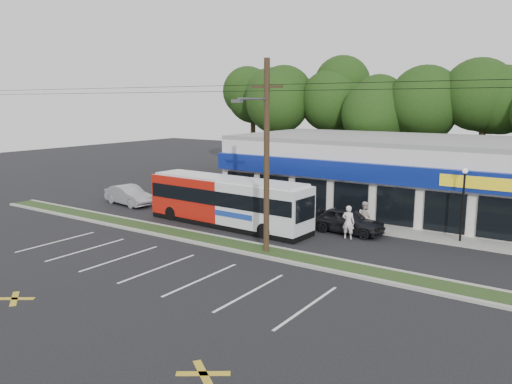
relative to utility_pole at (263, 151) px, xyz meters
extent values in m
plane|color=black|center=(-2.83, -0.93, -5.41)|extent=(120.00, 120.00, 0.00)
cube|color=#263315|center=(-2.83, 0.07, -5.35)|extent=(40.00, 1.60, 0.12)
cube|color=#9E9E93|center=(-2.83, -0.78, -5.34)|extent=(40.00, 0.25, 0.14)
cube|color=#9E9E93|center=(-2.83, 0.92, -5.34)|extent=(40.00, 0.25, 0.14)
cube|color=#9E9E93|center=(2.17, 8.07, -5.36)|extent=(32.00, 2.20, 0.10)
cube|color=silver|center=(2.67, 15.07, -2.91)|extent=(25.00, 12.00, 5.00)
cube|color=navy|center=(2.67, 8.82, -2.01)|extent=(25.00, 0.50, 1.20)
cube|color=black|center=(2.67, 9.01, -4.01)|extent=(24.00, 0.12, 2.40)
cube|color=yellow|center=(9.67, 8.55, -2.01)|extent=(6.00, 0.06, 0.70)
cube|color=gray|center=(2.67, 15.07, -0.26)|extent=(25.00, 12.00, 0.30)
cylinder|color=black|center=(0.17, 0.07, -0.41)|extent=(0.30, 0.30, 10.00)
cube|color=black|center=(0.17, 0.07, 3.19)|extent=(1.80, 0.12, 0.12)
cylinder|color=#59595E|center=(0.17, -1.13, 2.59)|extent=(0.10, 2.40, 0.10)
cube|color=#59595E|center=(0.17, -2.43, 2.49)|extent=(0.50, 0.25, 0.15)
cylinder|color=black|center=(-2.83, 0.07, 3.29)|extent=(50.00, 0.02, 0.02)
cylinder|color=black|center=(-2.83, 0.07, 2.99)|extent=(50.00, 0.02, 0.02)
cylinder|color=black|center=(8.17, 7.87, -3.41)|extent=(0.12, 0.12, 4.00)
sphere|color=silver|center=(8.17, 7.87, -1.31)|extent=(0.30, 0.30, 0.30)
cylinder|color=black|center=(-18.83, 25.07, -2.55)|extent=(0.56, 0.56, 5.72)
sphere|color=black|center=(-18.83, 25.07, 3.04)|extent=(6.76, 6.76, 6.76)
cylinder|color=black|center=(-13.83, 25.07, -2.55)|extent=(0.56, 0.56, 5.72)
sphere|color=black|center=(-13.83, 25.07, 3.04)|extent=(6.76, 6.76, 6.76)
cylinder|color=black|center=(-8.83, 25.07, -2.55)|extent=(0.56, 0.56, 5.72)
sphere|color=black|center=(-8.83, 25.07, 3.04)|extent=(6.76, 6.76, 6.76)
cylinder|color=black|center=(-3.83, 25.07, -2.55)|extent=(0.56, 0.56, 5.72)
sphere|color=black|center=(-3.83, 25.07, 3.04)|extent=(6.76, 6.76, 6.76)
cylinder|color=black|center=(1.17, 25.07, -2.55)|extent=(0.56, 0.56, 5.72)
sphere|color=black|center=(1.17, 25.07, 3.04)|extent=(6.76, 6.76, 6.76)
cylinder|color=black|center=(6.17, 25.07, -2.55)|extent=(0.56, 0.56, 5.72)
sphere|color=black|center=(6.17, 25.07, 3.04)|extent=(6.76, 6.76, 6.76)
cube|color=#B6180E|center=(-7.98, 3.69, -3.76)|extent=(5.86, 2.63, 2.64)
cube|color=white|center=(-2.22, 3.46, -3.76)|extent=(5.86, 2.63, 2.64)
cube|color=black|center=(-5.10, 3.57, -5.23)|extent=(11.61, 2.81, 0.34)
cube|color=black|center=(-5.10, 3.57, -3.44)|extent=(11.39, 2.91, 0.91)
cube|color=black|center=(0.69, 3.35, -3.59)|extent=(0.14, 2.04, 1.35)
cube|color=#193899|center=(-3.71, 2.30, -4.31)|extent=(2.88, 0.14, 0.34)
cube|color=white|center=(-5.10, 3.57, -2.38)|extent=(11.03, 2.59, 0.17)
cylinder|color=black|center=(-9.18, 2.65, -4.95)|extent=(0.93, 0.31, 0.92)
cylinder|color=black|center=(-9.09, 4.81, -4.95)|extent=(0.93, 0.31, 0.92)
cylinder|color=black|center=(-1.46, 2.35, -4.95)|extent=(0.93, 0.31, 0.92)
cylinder|color=black|center=(-1.37, 4.51, -4.95)|extent=(0.93, 0.31, 0.92)
imported|color=black|center=(2.01, 6.21, -4.64)|extent=(4.59, 1.98, 1.54)
imported|color=#96989D|center=(-15.40, 4.46, -4.66)|extent=(4.72, 2.21, 1.50)
imported|color=navy|center=(-15.83, 4.87, -4.83)|extent=(4.27, 2.33, 1.17)
imported|color=silver|center=(2.58, 5.07, -4.43)|extent=(0.77, 0.56, 1.97)
imported|color=beige|center=(2.73, 7.09, -4.46)|extent=(1.06, 0.91, 1.90)
camera|label=1|loc=(14.05, -21.14, 2.47)|focal=35.00mm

